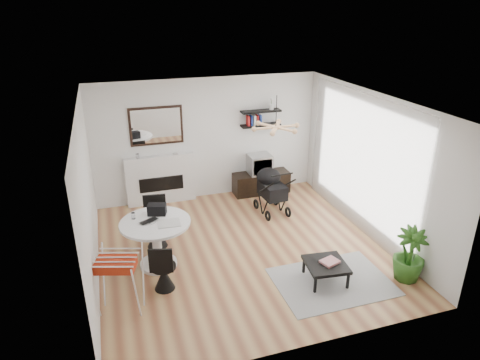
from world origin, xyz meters
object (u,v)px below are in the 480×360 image
object	(u,v)px
coffee_table	(326,265)
dining_table	(156,237)
fireplace	(160,174)
tv_console	(261,183)
drying_rack	(119,283)
crt_tv	(260,164)
potted_plant	(409,255)
stroller	(271,192)

from	to	relation	value
coffee_table	dining_table	bearing A→B (deg)	153.35
fireplace	coffee_table	distance (m)	4.28
fireplace	coffee_table	world-z (taller)	fireplace
tv_console	drying_rack	size ratio (longest dim) A/B	1.40
fireplace	tv_console	xyz separation A→B (m)	(2.30, -0.16, -0.44)
drying_rack	coffee_table	bearing A→B (deg)	12.77
crt_tv	potted_plant	size ratio (longest dim) A/B	0.57
crt_tv	stroller	distance (m)	1.02
fireplace	drying_rack	distance (m)	3.64
crt_tv	potted_plant	distance (m)	4.07
stroller	fireplace	bearing A→B (deg)	147.90
dining_table	coffee_table	xyz separation A→B (m)	(2.49, -1.25, -0.26)
fireplace	stroller	size ratio (longest dim) A/B	2.07
coffee_table	potted_plant	bearing A→B (deg)	-15.16
drying_rack	coffee_table	distance (m)	3.17
fireplace	dining_table	xyz separation A→B (m)	(-0.42, -2.47, -0.13)
coffee_table	potted_plant	world-z (taller)	potted_plant
tv_console	coffee_table	distance (m)	3.57
drying_rack	stroller	distance (m)	3.99
fireplace	drying_rack	size ratio (longest dim) A/B	2.32
tv_console	potted_plant	size ratio (longest dim) A/B	1.44
drying_rack	dining_table	bearing A→B (deg)	73.93
stroller	coffee_table	bearing A→B (deg)	-95.96
coffee_table	potted_plant	distance (m)	1.34
dining_table	drying_rack	distance (m)	1.20
crt_tv	coffee_table	xyz separation A→B (m)	(-0.18, -3.56, -0.42)
fireplace	dining_table	bearing A→B (deg)	-99.65
dining_table	potted_plant	xyz separation A→B (m)	(3.77, -1.60, -0.11)
stroller	coffee_table	distance (m)	2.59
stroller	coffee_table	size ratio (longest dim) A/B	1.51
tv_console	dining_table	world-z (taller)	dining_table
dining_table	stroller	world-z (taller)	stroller
drying_rack	potted_plant	distance (m)	4.47
fireplace	crt_tv	size ratio (longest dim) A/B	4.20
fireplace	coffee_table	xyz separation A→B (m)	(2.07, -3.72, -0.39)
crt_tv	coffee_table	distance (m)	3.59
dining_table	crt_tv	bearing A→B (deg)	40.86
crt_tv	potted_plant	bearing A→B (deg)	-74.27
tv_console	crt_tv	size ratio (longest dim) A/B	2.53
fireplace	potted_plant	size ratio (longest dim) A/B	2.39
dining_table	drying_rack	xyz separation A→B (m)	(-0.66, -1.00, -0.07)
tv_console	drying_rack	distance (m)	4.74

